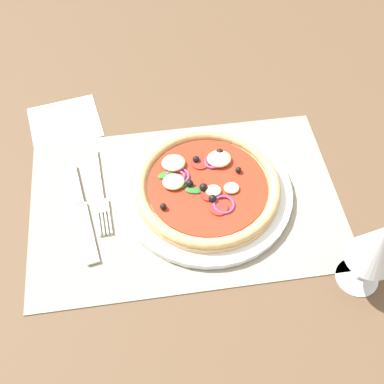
{
  "coord_description": "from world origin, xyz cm",
  "views": [
    {
      "loc": [
        5.43,
        45.73,
        66.76
      ],
      "look_at": [
        -1.16,
        0.0,
        2.58
      ],
      "focal_mm": 45.1,
      "sensor_mm": 36.0,
      "label": 1
    }
  ],
  "objects_px": {
    "wine_glass": "(378,244)",
    "napkin": "(65,122)",
    "plate": "(207,192)",
    "fork": "(101,195)",
    "pizza": "(207,185)",
    "knife": "(82,212)"
  },
  "relations": [
    {
      "from": "plate",
      "to": "pizza",
      "type": "height_order",
      "value": "pizza"
    },
    {
      "from": "plate",
      "to": "napkin",
      "type": "xyz_separation_m",
      "value": [
        0.24,
        -0.21,
        -0.01
      ]
    },
    {
      "from": "wine_glass",
      "to": "napkin",
      "type": "bearing_deg",
      "value": -41.54
    },
    {
      "from": "pizza",
      "to": "fork",
      "type": "height_order",
      "value": "pizza"
    },
    {
      "from": "plate",
      "to": "fork",
      "type": "bearing_deg",
      "value": -7.03
    },
    {
      "from": "pizza",
      "to": "napkin",
      "type": "height_order",
      "value": "pizza"
    },
    {
      "from": "fork",
      "to": "wine_glass",
      "type": "bearing_deg",
      "value": 57.18
    },
    {
      "from": "knife",
      "to": "napkin",
      "type": "height_order",
      "value": "knife"
    },
    {
      "from": "knife",
      "to": "pizza",
      "type": "bearing_deg",
      "value": 83.56
    },
    {
      "from": "plate",
      "to": "knife",
      "type": "bearing_deg",
      "value": 2.61
    },
    {
      "from": "fork",
      "to": "knife",
      "type": "bearing_deg",
      "value": -48.98
    },
    {
      "from": "plate",
      "to": "pizza",
      "type": "relative_size",
      "value": 1.17
    },
    {
      "from": "fork",
      "to": "knife",
      "type": "height_order",
      "value": "knife"
    },
    {
      "from": "knife",
      "to": "wine_glass",
      "type": "bearing_deg",
      "value": 57.57
    },
    {
      "from": "pizza",
      "to": "knife",
      "type": "height_order",
      "value": "pizza"
    },
    {
      "from": "plate",
      "to": "wine_glass",
      "type": "bearing_deg",
      "value": 137.39
    },
    {
      "from": "plate",
      "to": "fork",
      "type": "distance_m",
      "value": 0.18
    },
    {
      "from": "fork",
      "to": "pizza",
      "type": "bearing_deg",
      "value": 79.04
    },
    {
      "from": "napkin",
      "to": "plate",
      "type": "bearing_deg",
      "value": 139.38
    },
    {
      "from": "wine_glass",
      "to": "napkin",
      "type": "xyz_separation_m",
      "value": [
        0.44,
        -0.39,
        -0.1
      ]
    },
    {
      "from": "pizza",
      "to": "knife",
      "type": "bearing_deg",
      "value": 2.94
    },
    {
      "from": "plate",
      "to": "knife",
      "type": "distance_m",
      "value": 0.21
    }
  ]
}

